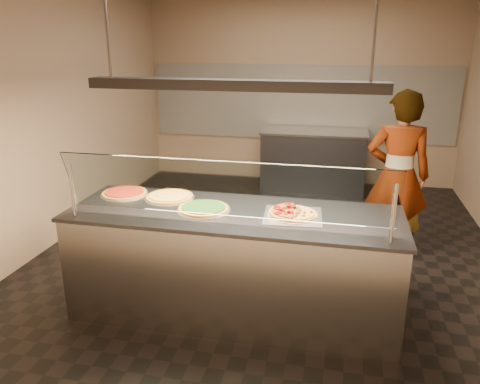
% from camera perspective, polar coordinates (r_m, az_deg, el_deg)
% --- Properties ---
extents(ground, '(5.00, 6.00, 0.02)m').
position_cam_1_polar(ground, '(5.29, 3.57, -7.55)').
color(ground, black).
rests_on(ground, ground).
extents(wall_back, '(5.00, 0.02, 3.00)m').
position_cam_1_polar(wall_back, '(7.80, 7.36, 12.22)').
color(wall_back, '#947A5F').
rests_on(wall_back, ground).
extents(wall_front, '(5.00, 0.02, 3.00)m').
position_cam_1_polar(wall_front, '(2.01, -9.31, -4.84)').
color(wall_front, '#947A5F').
rests_on(wall_front, ground).
extents(wall_left, '(0.02, 6.00, 3.00)m').
position_cam_1_polar(wall_left, '(5.77, -21.90, 9.07)').
color(wall_left, '#947A5F').
rests_on(wall_left, ground).
extents(tile_band, '(4.90, 0.02, 1.20)m').
position_cam_1_polar(tile_band, '(7.80, 7.28, 10.73)').
color(tile_band, silver).
rests_on(tile_band, wall_back).
extents(serving_counter, '(2.74, 0.94, 0.93)m').
position_cam_1_polar(serving_counter, '(4.03, -0.73, -8.60)').
color(serving_counter, '#B7B7BC').
rests_on(serving_counter, ground).
extents(sneeze_guard, '(2.50, 0.18, 0.54)m').
position_cam_1_polar(sneeze_guard, '(3.43, -2.08, 0.27)').
color(sneeze_guard, '#B7B7BC').
rests_on(sneeze_guard, serving_counter).
extents(perforated_tray, '(0.49, 0.49, 0.01)m').
position_cam_1_polar(perforated_tray, '(3.77, 6.46, -2.83)').
color(perforated_tray, silver).
rests_on(perforated_tray, serving_counter).
extents(half_pizza_pepperoni, '(0.22, 0.39, 0.05)m').
position_cam_1_polar(half_pizza_pepperoni, '(3.77, 5.10, -2.32)').
color(half_pizza_pepperoni, '#956123').
rests_on(half_pizza_pepperoni, perforated_tray).
extents(half_pizza_sausage, '(0.22, 0.39, 0.04)m').
position_cam_1_polar(half_pizza_sausage, '(3.76, 7.83, -2.62)').
color(half_pizza_sausage, '#956123').
rests_on(half_pizza_sausage, perforated_tray).
extents(pizza_spinach, '(0.45, 0.45, 0.03)m').
position_cam_1_polar(pizza_spinach, '(3.88, -4.45, -1.99)').
color(pizza_spinach, silver).
rests_on(pizza_spinach, serving_counter).
extents(pizza_cheese, '(0.45, 0.45, 0.03)m').
position_cam_1_polar(pizza_cheese, '(4.22, -8.56, -0.51)').
color(pizza_cheese, silver).
rests_on(pizza_cheese, serving_counter).
extents(pizza_tomato, '(0.43, 0.43, 0.03)m').
position_cam_1_polar(pizza_tomato, '(4.40, -13.86, -0.08)').
color(pizza_tomato, silver).
rests_on(pizza_tomato, serving_counter).
extents(pizza_spatula, '(0.29, 0.17, 0.02)m').
position_cam_1_polar(pizza_spatula, '(4.15, -8.87, -0.61)').
color(pizza_spatula, '#B7B7BC').
rests_on(pizza_spatula, pizza_spinach).
extents(prep_table, '(1.63, 0.74, 0.93)m').
position_cam_1_polar(prep_table, '(7.50, 8.93, 3.89)').
color(prep_table, '#3B3B40').
rests_on(prep_table, ground).
extents(worker, '(0.67, 0.44, 1.81)m').
position_cam_1_polar(worker, '(5.21, 18.66, 1.87)').
color(worker, '#28232D').
rests_on(worker, ground).
extents(heat_lamp_housing, '(2.30, 0.18, 0.08)m').
position_cam_1_polar(heat_lamp_housing, '(3.62, -0.82, 12.92)').
color(heat_lamp_housing, '#3B3B40').
rests_on(heat_lamp_housing, ceiling).
extents(lamp_rod_left, '(0.02, 0.02, 1.01)m').
position_cam_1_polar(lamp_rod_left, '(3.96, -16.09, 20.61)').
color(lamp_rod_left, '#B7B7BC').
rests_on(lamp_rod_left, ceiling).
extents(lamp_rod_right, '(0.02, 0.02, 1.01)m').
position_cam_1_polar(lamp_rod_right, '(3.52, 16.38, 20.99)').
color(lamp_rod_right, '#B7B7BC').
rests_on(lamp_rod_right, ceiling).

